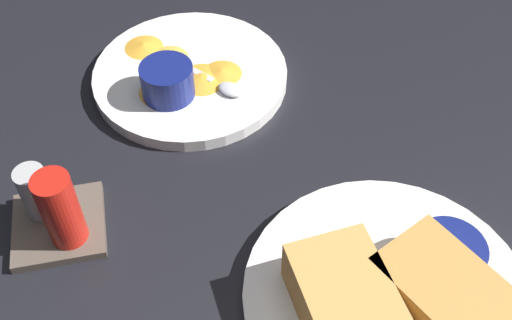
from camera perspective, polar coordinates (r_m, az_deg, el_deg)
The scene contains 11 objects.
ground_plane at distance 64.43cm, azimuth 6.33°, elevation -8.64°, with size 110.00×110.00×3.00cm, color black.
plate_sandwich_main at distance 60.28cm, azimuth 11.72°, elevation -12.08°, with size 26.45×26.45×1.60cm, color white.
sandwich_half_near at distance 55.44cm, azimuth 8.40°, elevation -13.27°, with size 13.89×8.85×4.80cm.
sandwich_half_far at distance 57.70cm, azimuth 17.06°, elevation -12.09°, with size 15.01×12.49×4.80cm.
ramekin_dark_sauce at distance 60.57cm, azimuth 16.78°, elevation -8.35°, with size 6.77×6.77×3.64cm.
spoon_by_dark_ramekin at distance 59.04cm, azimuth 13.47°, elevation -12.46°, with size 6.60×9.09×0.80cm.
plate_chips_companion at distance 78.77cm, azimuth -5.92°, elevation 7.56°, with size 23.73×23.73×1.60cm, color white.
ramekin_light_gravy at distance 74.03cm, azimuth -8.00°, elevation 7.15°, with size 6.17×6.17×4.05cm.
spoon_by_gravy_ramekin at distance 75.46cm, azimuth -3.10°, elevation 6.75°, with size 8.37×7.65×0.80cm.
plantain_chip_scatter at distance 78.18cm, azimuth -7.19°, elevation 8.11°, with size 15.90×15.11×0.60cm.
condiment_caddy at distance 64.15cm, azimuth -17.70°, elevation -4.42°, with size 9.00×9.00×9.50cm.
Camera 1 is at (-32.01, 13.93, 52.65)cm, focal length 44.39 mm.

